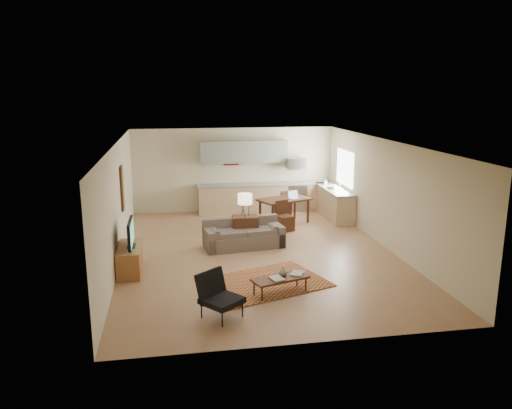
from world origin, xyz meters
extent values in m
plane|color=#976B49|center=(0.00, 0.00, 0.00)|extent=(9.00, 9.00, 0.00)
plane|color=white|center=(0.00, 0.00, 2.70)|extent=(9.00, 9.00, 0.00)
plane|color=beige|center=(0.00, 4.50, 1.35)|extent=(6.50, 0.00, 6.50)
plane|color=beige|center=(0.00, -4.50, 1.35)|extent=(6.50, 0.00, 6.50)
plane|color=beige|center=(-3.25, 0.00, 1.35)|extent=(0.00, 9.00, 9.00)
plane|color=beige|center=(3.25, 0.00, 1.35)|extent=(0.00, 9.00, 9.00)
cube|color=#A5A8AD|center=(2.00, 4.18, 0.45)|extent=(0.62, 0.62, 0.90)
cube|color=#A5A8AD|center=(2.00, 4.20, 1.55)|extent=(0.62, 0.40, 0.35)
cube|color=gray|center=(0.30, 4.33, 1.95)|extent=(2.80, 0.34, 0.70)
cube|color=white|center=(3.23, 3.00, 1.55)|extent=(0.02, 1.40, 1.05)
cube|color=maroon|center=(-0.21, -1.94, 0.01)|extent=(2.85, 2.39, 0.02)
imported|color=maroon|center=(-0.20, -2.62, 0.35)|extent=(0.37, 0.42, 0.03)
imported|color=navy|center=(0.27, -2.32, 0.35)|extent=(0.50, 0.52, 0.02)
imported|color=black|center=(0.07, -2.44, 0.42)|extent=(0.19, 0.19, 0.18)
imported|color=beige|center=(2.83, 3.62, 1.02)|extent=(0.09, 0.09, 0.19)
camera|label=1|loc=(-2.03, -11.43, 3.92)|focal=35.00mm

